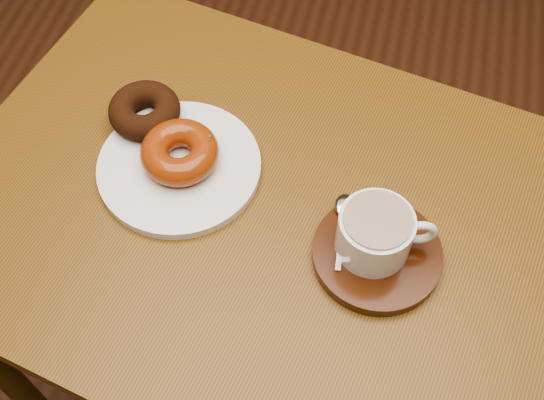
% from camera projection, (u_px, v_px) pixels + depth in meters
% --- Properties ---
extents(ground, '(6.00, 6.00, 0.00)m').
position_uv_depth(ground, '(333.00, 261.00, 1.71)').
color(ground, '#502A19').
rests_on(ground, ground).
extents(cafe_table, '(0.93, 0.77, 0.77)m').
position_uv_depth(cafe_table, '(259.00, 251.00, 0.99)').
color(cafe_table, brown).
rests_on(cafe_table, ground).
extents(donut_plate, '(0.23, 0.23, 0.01)m').
position_uv_depth(donut_plate, '(179.00, 167.00, 0.91)').
color(donut_plate, white).
rests_on(donut_plate, cafe_table).
extents(donut_cinnamon, '(0.12, 0.12, 0.04)m').
position_uv_depth(donut_cinnamon, '(144.00, 110.00, 0.93)').
color(donut_cinnamon, black).
rests_on(donut_cinnamon, donut_plate).
extents(donut_caramel, '(0.12, 0.12, 0.04)m').
position_uv_depth(donut_caramel, '(180.00, 152.00, 0.89)').
color(donut_caramel, '#973A10').
rests_on(donut_caramel, donut_plate).
extents(saucer, '(0.21, 0.21, 0.02)m').
position_uv_depth(saucer, '(377.00, 254.00, 0.84)').
color(saucer, '#391707').
rests_on(saucer, cafe_table).
extents(coffee_cup, '(0.12, 0.09, 0.06)m').
position_uv_depth(coffee_cup, '(376.00, 233.00, 0.81)').
color(coffee_cup, white).
rests_on(coffee_cup, saucer).
extents(teaspoon, '(0.02, 0.11, 0.01)m').
position_uv_depth(teaspoon, '(344.00, 212.00, 0.86)').
color(teaspoon, silver).
rests_on(teaspoon, saucer).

